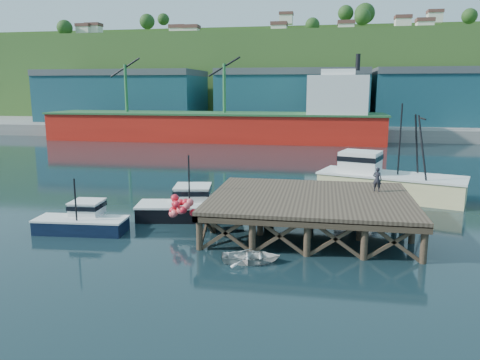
% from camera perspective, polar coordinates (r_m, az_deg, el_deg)
% --- Properties ---
extents(ground, '(300.00, 300.00, 0.00)m').
position_cam_1_polar(ground, '(29.78, -2.21, -5.51)').
color(ground, black).
rests_on(ground, ground).
extents(wharf, '(12.00, 10.00, 2.62)m').
position_cam_1_polar(wharf, '(28.46, 8.57, -2.36)').
color(wharf, brown).
rests_on(wharf, ground).
extents(far_quay, '(160.00, 40.00, 2.00)m').
position_cam_1_polar(far_quay, '(98.35, 6.55, 6.62)').
color(far_quay, gray).
rests_on(far_quay, ground).
extents(warehouse_left, '(32.00, 16.00, 9.00)m').
position_cam_1_polar(warehouse_left, '(101.60, -13.97, 9.61)').
color(warehouse_left, '#1A4D57').
rests_on(warehouse_left, far_quay).
extents(warehouse_mid, '(28.00, 16.00, 9.00)m').
position_cam_1_polar(warehouse_mid, '(93.10, 6.42, 9.76)').
color(warehouse_mid, '#1A4D57').
rests_on(warehouse_mid, far_quay).
extents(warehouse_right, '(30.00, 16.00, 9.00)m').
position_cam_1_polar(warehouse_right, '(95.91, 24.83, 8.86)').
color(warehouse_right, '#1A4D57').
rests_on(warehouse_right, far_quay).
extents(cargo_ship, '(55.50, 10.00, 13.75)m').
position_cam_1_polar(cargo_ship, '(77.44, -0.78, 7.22)').
color(cargo_ship, red).
rests_on(cargo_ship, ground).
extents(hillside, '(220.00, 50.00, 22.00)m').
position_cam_1_polar(hillside, '(128.05, 7.53, 12.08)').
color(hillside, '#2D511E').
rests_on(hillside, ground).
extents(boat_navy, '(5.55, 3.10, 3.39)m').
position_cam_1_polar(boat_navy, '(29.86, -18.62, -4.68)').
color(boat_navy, '#0E1932').
rests_on(boat_navy, ground).
extents(boat_black, '(7.37, 6.13, 4.36)m').
position_cam_1_polar(boat_black, '(31.42, -5.95, -3.16)').
color(boat_black, black).
rests_on(boat_black, ground).
extents(trawler, '(11.73, 7.19, 7.40)m').
position_cam_1_polar(trawler, '(38.60, 17.55, 0.15)').
color(trawler, '#EFE59A').
rests_on(trawler, ground).
extents(dinghy, '(3.22, 2.54, 0.60)m').
position_cam_1_polar(dinghy, '(23.50, 1.35, -9.32)').
color(dinghy, silver).
rests_on(dinghy, ground).
extents(dockworker, '(0.65, 0.52, 1.54)m').
position_cam_1_polar(dockworker, '(30.59, 16.37, 0.07)').
color(dockworker, black).
rests_on(dockworker, wharf).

